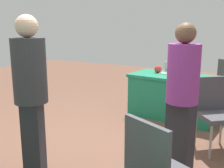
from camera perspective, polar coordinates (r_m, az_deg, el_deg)
ground_plane at (r=3.55m, az=-4.04°, el=-14.51°), size 14.40×14.40×0.00m
table_foreground at (r=4.88m, az=13.04°, el=-2.51°), size 1.58×0.95×0.76m
chair_by_pillar at (r=3.71m, az=21.13°, el=-5.06°), size 0.62×0.62×0.95m
person_presenter at (r=2.95m, az=14.77°, el=-1.68°), size 0.42×0.42×1.64m
person_attendee_standing at (r=2.85m, az=-16.94°, el=-1.29°), size 0.46×0.46×1.71m
laptop_silver at (r=4.95m, az=12.35°, el=2.65°), size 0.33×0.31×0.21m
yarn_ball at (r=4.98m, az=9.80°, el=3.15°), size 0.14×0.14×0.14m
scissors_red at (r=4.71m, az=19.19°, el=1.34°), size 0.18×0.04×0.01m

